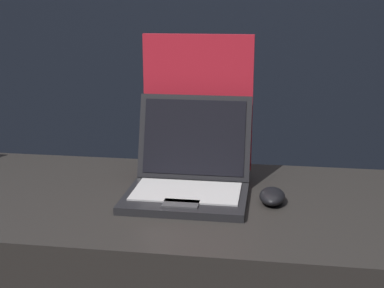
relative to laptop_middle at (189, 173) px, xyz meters
The scene contains 4 objects.
wall_back 1.86m from the laptop_middle, 89.48° to the left, with size 8.00×0.05×2.80m.
laptop_middle is the anchor object (origin of this frame).
mouse_middle 0.23m from the laptop_middle, ahead, with size 0.07×0.11×0.04m.
promo_stand_middle 0.22m from the laptop_middle, 90.00° to the left, with size 0.32×0.07×0.42m.
Camera 1 is at (0.20, -1.00, 1.46)m, focal length 50.00 mm.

